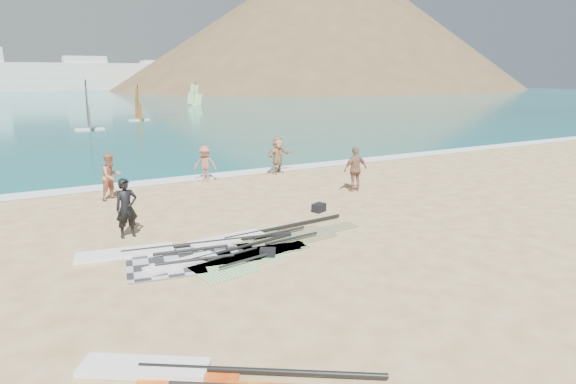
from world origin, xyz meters
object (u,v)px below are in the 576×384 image
gear_bag_far (268,253)px  beachgoer_back (355,169)px  person_wetsuit (126,208)px  beachgoer_right (278,155)px  rig_orange (266,237)px  beachgoer_mid (205,164)px  gear_bag_near (319,208)px  rig_grey (173,255)px  beachgoer_left (111,176)px  rig_green (219,261)px

gear_bag_far → beachgoer_back: 8.89m
person_wetsuit → beachgoer_right: 11.23m
beachgoer_right → rig_orange: bearing=-140.1°
gear_bag_far → person_wetsuit: 5.04m
beachgoer_mid → beachgoer_right: size_ratio=0.90×
gear_bag_near → beachgoer_right: size_ratio=0.26×
rig_orange → beachgoer_back: (6.36, 3.92, 0.96)m
beachgoer_mid → beachgoer_right: 4.01m
rig_grey → person_wetsuit: 2.69m
person_wetsuit → beachgoer_right: bearing=30.1°
gear_bag_near → beachgoer_right: 7.54m
rig_orange → beachgoer_left: size_ratio=2.94×
rig_orange → gear_bag_far: bearing=-119.5°
gear_bag_near → rig_green: bearing=-150.0°
beachgoer_right → beachgoer_mid: bearing=159.1°
person_wetsuit → rig_orange: bearing=-38.0°
gear_bag_far → rig_orange: bearing=65.8°
rig_grey → rig_orange: 3.05m
beachgoer_left → gear_bag_near: bearing=-71.4°
gear_bag_far → beachgoer_mid: (1.75, 10.56, 0.75)m
beachgoer_left → beachgoer_mid: bearing=-12.9°
person_wetsuit → beachgoer_left: size_ratio=0.99×
gear_bag_near → person_wetsuit: 7.08m
beachgoer_left → beachgoer_mid: 4.84m
rig_green → person_wetsuit: (-1.84, 3.46, 0.93)m
gear_bag_far → person_wetsuit: person_wetsuit is taller
gear_bag_near → beachgoer_mid: bearing=105.9°
rig_grey → rig_green: (1.03, -1.07, -0.00)m
gear_bag_far → beachgoer_left: (-2.86, 9.09, 0.85)m
gear_bag_near → rig_grey: bearing=-162.8°
rig_green → gear_bag_far: 1.40m
rig_grey → beachgoer_mid: beachgoer_mid is taller
beachgoer_back → beachgoer_right: size_ratio=1.02×
beachgoer_mid → person_wetsuit: bearing=-95.9°
rig_orange → beachgoer_back: beachgoer_back is taller
rig_grey → person_wetsuit: person_wetsuit is taller
rig_green → person_wetsuit: size_ratio=2.56×
rig_orange → gear_bag_near: gear_bag_near is taller
rig_grey → rig_green: size_ratio=1.31×
gear_bag_near → beachgoer_mid: beachgoer_mid is taller
rig_green → beachgoer_back: bearing=20.9°
beachgoer_left → beachgoer_mid: beachgoer_left is taller
rig_grey → gear_bag_far: 2.77m
beachgoer_left → gear_bag_far: bearing=-103.1°
gear_bag_far → beachgoer_right: beachgoer_right is taller
person_wetsuit → rig_grey: bearing=-78.0°
beachgoer_left → beachgoer_mid: (4.61, 1.47, -0.10)m
rig_grey → beachgoer_mid: bearing=74.7°
rig_green → beachgoer_mid: size_ratio=2.83×
beachgoer_mid → beachgoer_back: bearing=-14.2°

